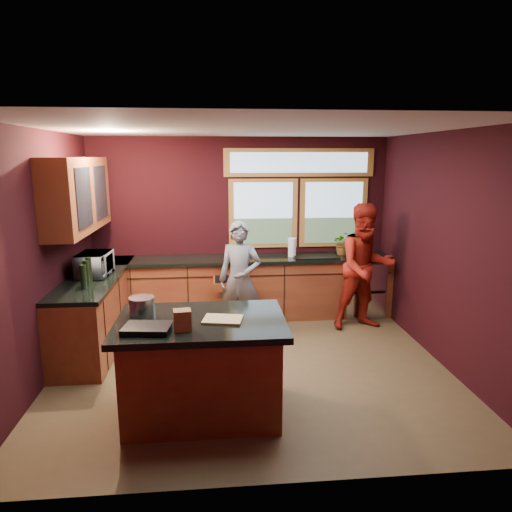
{
  "coord_description": "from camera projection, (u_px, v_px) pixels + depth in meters",
  "views": [
    {
      "loc": [
        -0.41,
        -4.95,
        2.41
      ],
      "look_at": [
        0.09,
        0.4,
        1.23
      ],
      "focal_mm": 32.0,
      "sensor_mm": 36.0,
      "label": 1
    }
  ],
  "objects": [
    {
      "name": "floor",
      "position": [
        251.0,
        365.0,
        5.37
      ],
      "size": [
        4.5,
        4.5,
        0.0
      ],
      "primitive_type": "plane",
      "color": "brown",
      "rests_on": "ground"
    },
    {
      "name": "room_shell",
      "position": [
        197.0,
        211.0,
        5.25
      ],
      "size": [
        4.52,
        4.02,
        2.71
      ],
      "color": "black",
      "rests_on": "ground"
    },
    {
      "name": "back_counter",
      "position": [
        255.0,
        287.0,
        6.94
      ],
      "size": [
        4.5,
        0.64,
        0.93
      ],
      "color": "maroon",
      "rests_on": "floor"
    },
    {
      "name": "left_counter",
      "position": [
        97.0,
        309.0,
        5.92
      ],
      "size": [
        0.64,
        2.3,
        0.93
      ],
      "color": "maroon",
      "rests_on": "floor"
    },
    {
      "name": "island",
      "position": [
        202.0,
        366.0,
        4.29
      ],
      "size": [
        1.55,
        1.05,
        0.95
      ],
      "color": "maroon",
      "rests_on": "floor"
    },
    {
      "name": "person_grey",
      "position": [
        240.0,
        280.0,
        6.12
      ],
      "size": [
        0.66,
        0.52,
        1.58
      ],
      "primitive_type": "imported",
      "rotation": [
        0.0,
        0.0,
        -0.27
      ],
      "color": "slate",
      "rests_on": "floor"
    },
    {
      "name": "person_red",
      "position": [
        366.0,
        267.0,
        6.39
      ],
      "size": [
        0.95,
        0.78,
        1.78
      ],
      "primitive_type": "imported",
      "rotation": [
        0.0,
        0.0,
        0.13
      ],
      "color": "#9D1C12",
      "rests_on": "floor"
    },
    {
      "name": "microwave",
      "position": [
        95.0,
        264.0,
        5.76
      ],
      "size": [
        0.39,
        0.55,
        0.3
      ],
      "primitive_type": "imported",
      "rotation": [
        0.0,
        0.0,
        1.52
      ],
      "color": "#999999",
      "rests_on": "left_counter"
    },
    {
      "name": "potted_plant",
      "position": [
        343.0,
        243.0,
        6.98
      ],
      "size": [
        0.33,
        0.28,
        0.36
      ],
      "primitive_type": "imported",
      "color": "#999999",
      "rests_on": "back_counter"
    },
    {
      "name": "paper_towel",
      "position": [
        292.0,
        247.0,
        6.86
      ],
      "size": [
        0.12,
        0.12,
        0.28
      ],
      "primitive_type": "cylinder",
      "color": "white",
      "rests_on": "back_counter"
    },
    {
      "name": "cutting_board",
      "position": [
        223.0,
        319.0,
        4.16
      ],
      "size": [
        0.39,
        0.31,
        0.02
      ],
      "primitive_type": "cube",
      "rotation": [
        0.0,
        0.0,
        -0.19
      ],
      "color": "tan",
      "rests_on": "island"
    },
    {
      "name": "stock_pot",
      "position": [
        142.0,
        306.0,
        4.27
      ],
      "size": [
        0.24,
        0.24,
        0.18
      ],
      "primitive_type": "cylinder",
      "color": "#B3B3B7",
      "rests_on": "island"
    },
    {
      "name": "paper_bag",
      "position": [
        182.0,
        320.0,
        3.92
      ],
      "size": [
        0.16,
        0.14,
        0.18
      ],
      "primitive_type": "cube",
      "rotation": [
        0.0,
        0.0,
        0.12
      ],
      "color": "brown",
      "rests_on": "island"
    },
    {
      "name": "black_tray",
      "position": [
        147.0,
        328.0,
        3.9
      ],
      "size": [
        0.43,
        0.33,
        0.05
      ],
      "primitive_type": "cube",
      "rotation": [
        0.0,
        0.0,
        -0.13
      ],
      "color": "black",
      "rests_on": "island"
    }
  ]
}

